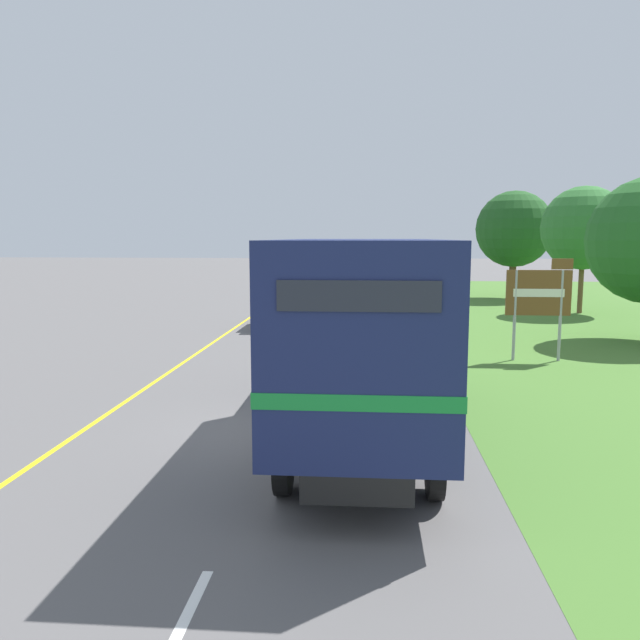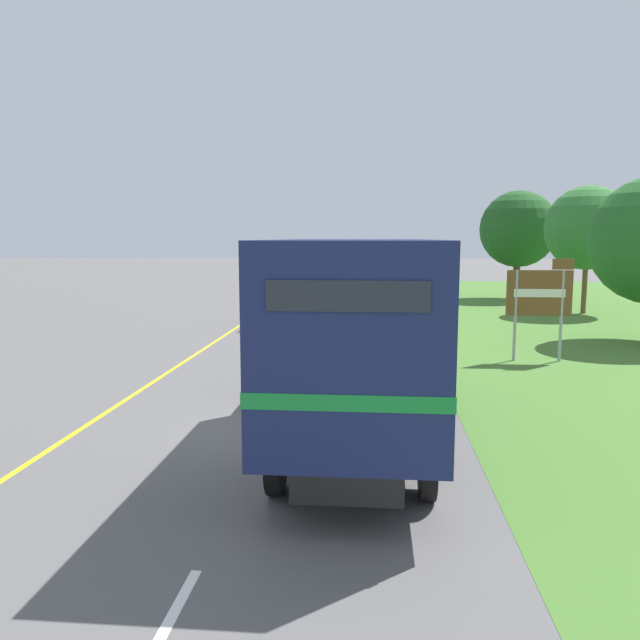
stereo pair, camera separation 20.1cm
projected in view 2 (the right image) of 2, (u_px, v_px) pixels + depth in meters
ground_plane at (271, 431)px, 11.92m from camera, size 200.00×200.00×0.00m
edge_line_yellow at (233, 330)px, 24.97m from camera, size 0.12×58.62×0.01m
centre_dash_near at (273, 427)px, 12.17m from camera, size 0.12×2.60×0.01m
centre_dash_mid_a at (309, 361)px, 18.69m from camera, size 0.12×2.60×0.01m
centre_dash_mid_b at (326, 329)px, 25.21m from camera, size 0.12×2.60×0.01m
centre_dash_far at (336, 310)px, 31.72m from camera, size 0.12×2.60×0.01m
centre_dash_farthest at (343, 298)px, 38.24m from camera, size 0.12×2.60×0.01m
horse_trailer_truck at (357, 330)px, 11.20m from camera, size 2.52×8.73×3.65m
lead_car_white at (288, 304)px, 26.18m from camera, size 1.80×4.52×1.75m
highway_sign at (540, 296)px, 18.47m from camera, size 1.91×0.09×3.07m
roadside_tree_mid at (588, 228)px, 29.86m from camera, size 4.02×4.02×6.14m
roadside_tree_far at (518, 229)px, 37.10m from camera, size 4.54×4.54×6.45m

